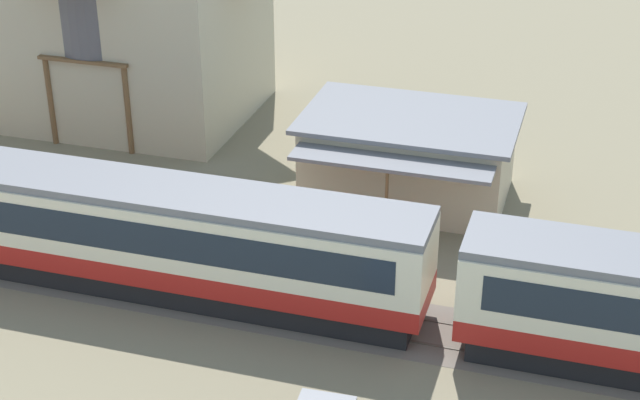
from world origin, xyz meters
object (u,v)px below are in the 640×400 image
object	(u,v)px
station_house_brown_roof	(124,10)
water_tower	(101,12)
station_building	(409,156)
passenger_train	(454,278)

from	to	relation	value
station_house_brown_roof	water_tower	world-z (taller)	station_house_brown_roof
station_building	station_house_brown_roof	xyz separation A→B (m)	(-16.21, 5.63, 3.60)
station_house_brown_roof	water_tower	size ratio (longest dim) A/B	1.66
passenger_train	water_tower	size ratio (longest dim) A/B	10.77
station_building	station_house_brown_roof	distance (m)	17.54
station_house_brown_roof	water_tower	bearing A→B (deg)	-83.61
passenger_train	water_tower	bearing A→B (deg)	146.86
passenger_train	station_building	bearing A→B (deg)	110.25
station_house_brown_roof	passenger_train	bearing A→B (deg)	-38.27
passenger_train	station_building	size ratio (longest dim) A/B	9.62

